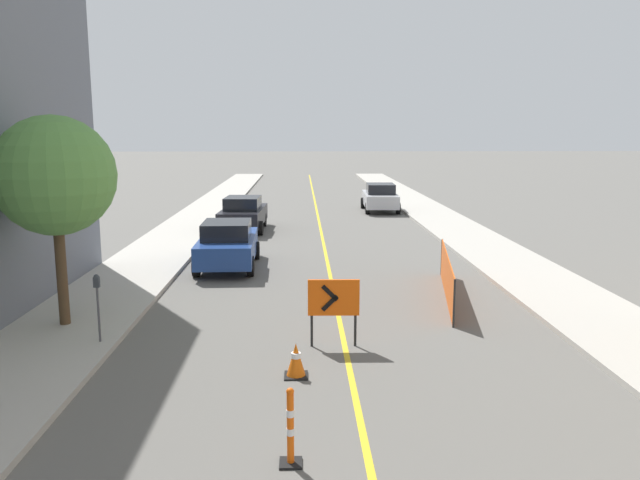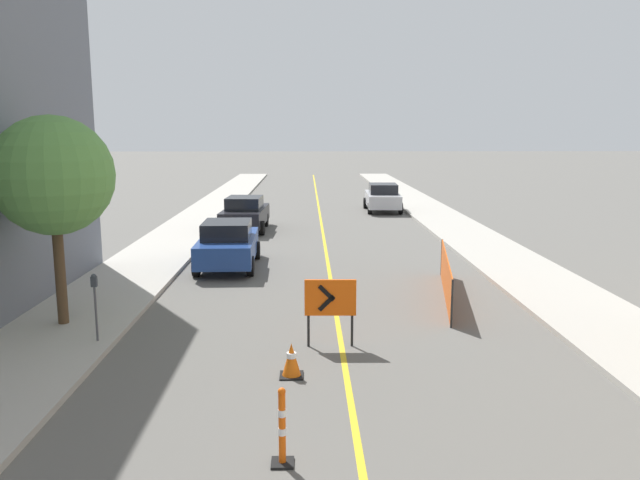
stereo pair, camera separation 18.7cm
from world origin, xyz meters
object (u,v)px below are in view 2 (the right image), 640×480
at_px(parked_car_curb_far, 383,197).
at_px(parking_meter_near_curb, 95,294).
at_px(street_tree_left_near, 53,176).
at_px(arrow_barricade_primary, 330,300).
at_px(parked_car_curb_near, 228,244).
at_px(parked_car_curb_mid, 245,214).
at_px(delineator_post_rear, 282,432).
at_px(traffic_cone_fourth, 291,360).

distance_m(parked_car_curb_far, parking_meter_near_curb, 24.34).
distance_m(parking_meter_near_curb, street_tree_left_near, 2.97).
distance_m(arrow_barricade_primary, street_tree_left_near, 6.81).
distance_m(parked_car_curb_near, street_tree_left_near, 7.71).
height_order(arrow_barricade_primary, parked_car_curb_far, parked_car_curb_far).
bearing_deg(parked_car_curb_far, parked_car_curb_mid, -133.77).
height_order(arrow_barricade_primary, parked_car_curb_near, parked_car_curb_near).
relative_size(delineator_post_rear, parked_car_curb_near, 0.26).
xyz_separation_m(parked_car_curb_near, street_tree_left_near, (-3.03, -6.54, 2.75)).
bearing_deg(parked_car_curb_far, arrow_barricade_primary, -97.48).
distance_m(traffic_cone_fourth, parked_car_curb_far, 24.86).
height_order(traffic_cone_fourth, parked_car_curb_far, parked_car_curb_far).
height_order(arrow_barricade_primary, parking_meter_near_curb, parking_meter_near_curb).
relative_size(traffic_cone_fourth, parked_car_curb_far, 0.15).
distance_m(arrow_barricade_primary, parked_car_curb_mid, 16.15).
bearing_deg(arrow_barricade_primary, traffic_cone_fourth, -114.60).
height_order(traffic_cone_fourth, parked_car_curb_mid, parked_car_curb_mid).
bearing_deg(parked_car_curb_mid, parked_car_curb_near, -85.92).
xyz_separation_m(traffic_cone_fourth, parked_car_curb_far, (4.66, 24.41, 0.48)).
height_order(arrow_barricade_primary, street_tree_left_near, street_tree_left_near).
relative_size(traffic_cone_fourth, parked_car_curb_mid, 0.15).
bearing_deg(delineator_post_rear, arrow_barricade_primary, 80.02).
distance_m(traffic_cone_fourth, street_tree_left_near, 6.97).
xyz_separation_m(parked_car_curb_far, parking_meter_near_curb, (-8.84, -22.68, 0.35)).
height_order(delineator_post_rear, arrow_barricade_primary, arrow_barricade_primary).
relative_size(parked_car_curb_mid, street_tree_left_near, 0.92).
xyz_separation_m(delineator_post_rear, parking_meter_near_curb, (-4.13, 4.87, 0.68)).
xyz_separation_m(parked_car_curb_mid, parked_car_curb_far, (7.20, 6.97, 0.00)).
relative_size(arrow_barricade_primary, parked_car_curb_mid, 0.33).
xyz_separation_m(delineator_post_rear, arrow_barricade_primary, (0.84, 4.78, 0.54)).
xyz_separation_m(arrow_barricade_primary, parked_car_curb_near, (-3.14, 7.92, -0.22)).
height_order(parking_meter_near_curb, street_tree_left_near, street_tree_left_near).
height_order(parked_car_curb_near, parked_car_curb_mid, same).
bearing_deg(parked_car_curb_mid, traffic_cone_fourth, -78.98).
xyz_separation_m(traffic_cone_fourth, parking_meter_near_curb, (-4.18, 1.74, 0.83)).
bearing_deg(parked_car_curb_near, traffic_cone_fourth, -77.45).
height_order(delineator_post_rear, parked_car_curb_far, parked_car_curb_far).
bearing_deg(delineator_post_rear, traffic_cone_fourth, 89.04).
bearing_deg(delineator_post_rear, street_tree_left_near, 130.90).
relative_size(delineator_post_rear, street_tree_left_near, 0.23).
height_order(delineator_post_rear, parked_car_curb_mid, parked_car_curb_mid).
height_order(parked_car_curb_mid, parked_car_curb_far, same).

